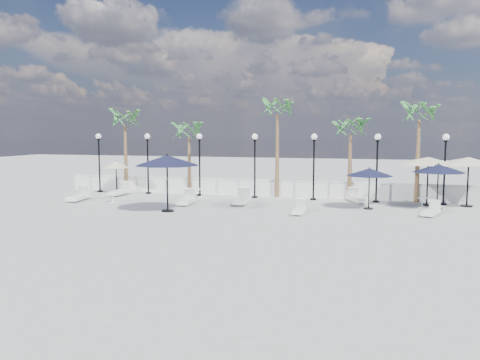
% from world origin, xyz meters
% --- Properties ---
extents(ground, '(100.00, 100.00, 0.00)m').
position_xyz_m(ground, '(0.00, 0.00, 0.00)').
color(ground, '#9E9F9A').
rests_on(ground, ground).
extents(balustrade, '(26.00, 0.30, 1.01)m').
position_xyz_m(balustrade, '(0.00, 7.50, 0.47)').
color(balustrade, silver).
rests_on(balustrade, ground).
extents(lamppost_0, '(0.36, 0.36, 3.84)m').
position_xyz_m(lamppost_0, '(-10.50, 6.50, 2.49)').
color(lamppost_0, black).
rests_on(lamppost_0, ground).
extents(lamppost_1, '(0.36, 0.36, 3.84)m').
position_xyz_m(lamppost_1, '(-7.00, 6.50, 2.49)').
color(lamppost_1, black).
rests_on(lamppost_1, ground).
extents(lamppost_2, '(0.36, 0.36, 3.84)m').
position_xyz_m(lamppost_2, '(-3.50, 6.50, 2.49)').
color(lamppost_2, black).
rests_on(lamppost_2, ground).
extents(lamppost_3, '(0.36, 0.36, 3.84)m').
position_xyz_m(lamppost_3, '(0.00, 6.50, 2.49)').
color(lamppost_3, black).
rests_on(lamppost_3, ground).
extents(lamppost_4, '(0.36, 0.36, 3.84)m').
position_xyz_m(lamppost_4, '(3.50, 6.50, 2.49)').
color(lamppost_4, black).
rests_on(lamppost_4, ground).
extents(lamppost_5, '(0.36, 0.36, 3.84)m').
position_xyz_m(lamppost_5, '(7.00, 6.50, 2.49)').
color(lamppost_5, black).
rests_on(lamppost_5, ground).
extents(lamppost_6, '(0.36, 0.36, 3.84)m').
position_xyz_m(lamppost_6, '(10.50, 6.50, 2.49)').
color(lamppost_6, black).
rests_on(lamppost_6, ground).
extents(palm_0, '(2.60, 2.60, 5.50)m').
position_xyz_m(palm_0, '(-9.00, 7.30, 4.53)').
color(palm_0, brown).
rests_on(palm_0, ground).
extents(palm_1, '(2.60, 2.60, 4.70)m').
position_xyz_m(palm_1, '(-4.50, 7.30, 3.75)').
color(palm_1, brown).
rests_on(palm_1, ground).
extents(palm_2, '(2.60, 2.60, 6.10)m').
position_xyz_m(palm_2, '(1.20, 7.30, 5.12)').
color(palm_2, brown).
rests_on(palm_2, ground).
extents(palm_3, '(2.60, 2.60, 4.90)m').
position_xyz_m(palm_3, '(5.50, 7.30, 3.95)').
color(palm_3, brown).
rests_on(palm_3, ground).
extents(palm_4, '(2.60, 2.60, 5.70)m').
position_xyz_m(palm_4, '(9.20, 7.30, 4.73)').
color(palm_4, brown).
rests_on(palm_4, ground).
extents(lounger_0, '(0.65, 1.97, 0.74)m').
position_xyz_m(lounger_0, '(-8.36, 5.33, 0.25)').
color(lounger_0, silver).
rests_on(lounger_0, ground).
extents(lounger_1, '(0.89, 2.03, 0.73)m').
position_xyz_m(lounger_1, '(-9.45, 2.56, 0.25)').
color(lounger_1, silver).
rests_on(lounger_1, ground).
extents(lounger_2, '(0.91, 2.02, 0.73)m').
position_xyz_m(lounger_2, '(-2.96, 2.93, 0.25)').
color(lounger_2, silver).
rests_on(lounger_2, ground).
extents(lounger_3, '(0.84, 2.10, 0.77)m').
position_xyz_m(lounger_3, '(-0.08, 3.83, 0.26)').
color(lounger_3, silver).
rests_on(lounger_3, ground).
extents(lounger_4, '(0.56, 1.64, 0.61)m').
position_xyz_m(lounger_4, '(3.37, 1.61, 0.21)').
color(lounger_4, silver).
rests_on(lounger_4, ground).
extents(lounger_5, '(1.29, 2.02, 0.72)m').
position_xyz_m(lounger_5, '(5.98, 6.14, 0.24)').
color(lounger_5, silver).
rests_on(lounger_5, ground).
extents(lounger_6, '(1.08, 1.74, 0.62)m').
position_xyz_m(lounger_6, '(9.45, 2.75, 0.21)').
color(lounger_6, silver).
rests_on(lounger_6, ground).
extents(side_table_0, '(0.51, 0.51, 0.50)m').
position_xyz_m(side_table_0, '(-7.22, 2.53, 0.30)').
color(side_table_0, silver).
rests_on(side_table_0, ground).
extents(side_table_1, '(0.50, 0.50, 0.49)m').
position_xyz_m(side_table_1, '(-3.21, 6.03, 0.29)').
color(side_table_1, silver).
rests_on(side_table_1, ground).
extents(side_table_2, '(0.55, 0.55, 0.53)m').
position_xyz_m(side_table_2, '(9.31, 5.26, 0.32)').
color(side_table_2, silver).
rests_on(side_table_2, ground).
extents(parasol_navy_left, '(3.25, 3.25, 2.87)m').
position_xyz_m(parasol_navy_left, '(-3.03, 0.62, 2.53)').
color(parasol_navy_left, black).
rests_on(parasol_navy_left, ground).
extents(parasol_navy_mid, '(2.40, 2.40, 2.15)m').
position_xyz_m(parasol_navy_mid, '(6.60, 4.01, 1.89)').
color(parasol_navy_mid, black).
rests_on(parasol_navy_mid, ground).
extents(parasol_navy_right, '(2.64, 2.64, 2.36)m').
position_xyz_m(parasol_navy_right, '(9.98, 4.98, 2.08)').
color(parasol_navy_right, black).
rests_on(parasol_navy_right, ground).
extents(parasol_cream_sq_a, '(5.68, 5.68, 2.79)m').
position_xyz_m(parasol_cream_sq_a, '(9.63, 6.20, 2.58)').
color(parasol_cream_sq_a, black).
rests_on(parasol_cream_sq_a, ground).
extents(parasol_cream_sq_b, '(5.62, 5.62, 2.82)m').
position_xyz_m(parasol_cream_sq_b, '(11.61, 6.20, 2.60)').
color(parasol_cream_sq_b, black).
rests_on(parasol_cream_sq_b, ground).
extents(parasol_cream_small, '(1.74, 1.74, 2.14)m').
position_xyz_m(parasol_cream_small, '(-9.10, 6.20, 1.83)').
color(parasol_cream_small, black).
rests_on(parasol_cream_small, ground).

